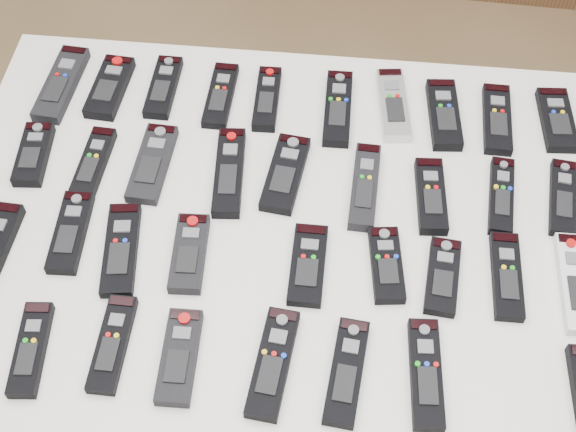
# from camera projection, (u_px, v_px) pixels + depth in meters

# --- Properties ---
(ground) EXTENTS (4.00, 4.00, 0.00)m
(ground) POSITION_uv_depth(u_px,v_px,m) (285.00, 380.00, 2.11)
(ground) COLOR brown
(ground) RESTS_ON ground
(table) EXTENTS (1.25, 0.88, 0.78)m
(table) POSITION_uv_depth(u_px,v_px,m) (288.00, 240.00, 1.49)
(table) COLOR white
(table) RESTS_ON ground
(remote_0) EXTENTS (0.07, 0.20, 0.02)m
(remote_0) POSITION_uv_depth(u_px,v_px,m) (61.00, 84.00, 1.63)
(remote_0) COLOR black
(remote_0) RESTS_ON table
(remote_1) EXTENTS (0.07, 0.17, 0.02)m
(remote_1) POSITION_uv_depth(u_px,v_px,m) (110.00, 87.00, 1.63)
(remote_1) COLOR black
(remote_1) RESTS_ON table
(remote_2) EXTENTS (0.05, 0.16, 0.02)m
(remote_2) POSITION_uv_depth(u_px,v_px,m) (163.00, 87.00, 1.63)
(remote_2) COLOR black
(remote_2) RESTS_ON table
(remote_3) EXTENTS (0.05, 0.17, 0.02)m
(remote_3) POSITION_uv_depth(u_px,v_px,m) (221.00, 95.00, 1.62)
(remote_3) COLOR black
(remote_3) RESTS_ON table
(remote_4) EXTENTS (0.05, 0.16, 0.02)m
(remote_4) POSITION_uv_depth(u_px,v_px,m) (267.00, 99.00, 1.61)
(remote_4) COLOR black
(remote_4) RESTS_ON table
(remote_5) EXTENTS (0.05, 0.19, 0.02)m
(remote_5) POSITION_uv_depth(u_px,v_px,m) (338.00, 108.00, 1.60)
(remote_5) COLOR black
(remote_5) RESTS_ON table
(remote_6) EXTENTS (0.08, 0.19, 0.02)m
(remote_6) POSITION_uv_depth(u_px,v_px,m) (393.00, 105.00, 1.60)
(remote_6) COLOR #B7B7BC
(remote_6) RESTS_ON table
(remote_7) EXTENTS (0.07, 0.18, 0.02)m
(remote_7) POSITION_uv_depth(u_px,v_px,m) (444.00, 114.00, 1.59)
(remote_7) COLOR black
(remote_7) RESTS_ON table
(remote_8) EXTENTS (0.06, 0.18, 0.02)m
(remote_8) POSITION_uv_depth(u_px,v_px,m) (497.00, 119.00, 1.58)
(remote_8) COLOR black
(remote_8) RESTS_ON table
(remote_9) EXTENTS (0.07, 0.16, 0.02)m
(remote_9) POSITION_uv_depth(u_px,v_px,m) (557.00, 120.00, 1.58)
(remote_9) COLOR black
(remote_9) RESTS_ON table
(remote_10) EXTENTS (0.07, 0.15, 0.02)m
(remote_10) POSITION_uv_depth(u_px,v_px,m) (34.00, 154.00, 1.53)
(remote_10) COLOR black
(remote_10) RESTS_ON table
(remote_11) EXTENTS (0.05, 0.17, 0.02)m
(remote_11) POSITION_uv_depth(u_px,v_px,m) (93.00, 164.00, 1.51)
(remote_11) COLOR black
(remote_11) RESTS_ON table
(remote_12) EXTENTS (0.07, 0.18, 0.02)m
(remote_12) POSITION_uv_depth(u_px,v_px,m) (152.00, 163.00, 1.51)
(remote_12) COLOR black
(remote_12) RESTS_ON table
(remote_13) EXTENTS (0.07, 0.20, 0.02)m
(remote_13) POSITION_uv_depth(u_px,v_px,m) (229.00, 172.00, 1.50)
(remote_13) COLOR black
(remote_13) RESTS_ON table
(remote_14) EXTENTS (0.08, 0.18, 0.02)m
(remote_14) POSITION_uv_depth(u_px,v_px,m) (285.00, 174.00, 1.50)
(remote_14) COLOR black
(remote_14) RESTS_ON table
(remote_15) EXTENTS (0.05, 0.19, 0.02)m
(remote_15) POSITION_uv_depth(u_px,v_px,m) (365.00, 187.00, 1.48)
(remote_15) COLOR black
(remote_15) RESTS_ON table
(remote_16) EXTENTS (0.06, 0.17, 0.02)m
(remote_16) POSITION_uv_depth(u_px,v_px,m) (431.00, 196.00, 1.47)
(remote_16) COLOR black
(remote_16) RESTS_ON table
(remote_17) EXTENTS (0.05, 0.17, 0.02)m
(remote_17) POSITION_uv_depth(u_px,v_px,m) (501.00, 196.00, 1.47)
(remote_17) COLOR black
(remote_17) RESTS_ON table
(remote_18) EXTENTS (0.06, 0.17, 0.02)m
(remote_18) POSITION_uv_depth(u_px,v_px,m) (563.00, 198.00, 1.47)
(remote_18) COLOR black
(remote_18) RESTS_ON table
(remote_20) EXTENTS (0.06, 0.17, 0.02)m
(remote_20) POSITION_uv_depth(u_px,v_px,m) (71.00, 232.00, 1.42)
(remote_20) COLOR black
(remote_20) RESTS_ON table
(remote_21) EXTENTS (0.08, 0.19, 0.02)m
(remote_21) POSITION_uv_depth(u_px,v_px,m) (121.00, 249.00, 1.40)
(remote_21) COLOR black
(remote_21) RESTS_ON table
(remote_22) EXTENTS (0.06, 0.16, 0.02)m
(remote_22) POSITION_uv_depth(u_px,v_px,m) (189.00, 253.00, 1.39)
(remote_22) COLOR black
(remote_22) RESTS_ON table
(remote_23) EXTENTS (0.06, 0.16, 0.02)m
(remote_23) POSITION_uv_depth(u_px,v_px,m) (308.00, 265.00, 1.38)
(remote_23) COLOR black
(remote_23) RESTS_ON table
(remote_24) EXTENTS (0.07, 0.15, 0.02)m
(remote_24) POSITION_uv_depth(u_px,v_px,m) (387.00, 265.00, 1.38)
(remote_24) COLOR black
(remote_24) RESTS_ON table
(remote_25) EXTENTS (0.07, 0.15, 0.02)m
(remote_25) POSITION_uv_depth(u_px,v_px,m) (443.00, 277.00, 1.37)
(remote_25) COLOR black
(remote_25) RESTS_ON table
(remote_26) EXTENTS (0.05, 0.17, 0.02)m
(remote_26) POSITION_uv_depth(u_px,v_px,m) (507.00, 276.00, 1.37)
(remote_26) COLOR black
(remote_26) RESTS_ON table
(remote_27) EXTENTS (0.05, 0.19, 0.02)m
(remote_27) POSITION_uv_depth(u_px,v_px,m) (574.00, 283.00, 1.36)
(remote_27) COLOR silver
(remote_27) RESTS_ON table
(remote_29) EXTENTS (0.06, 0.17, 0.02)m
(remote_29) POSITION_uv_depth(u_px,v_px,m) (31.00, 349.00, 1.29)
(remote_29) COLOR black
(remote_29) RESTS_ON table
(remote_30) EXTENTS (0.05, 0.17, 0.02)m
(remote_30) POSITION_uv_depth(u_px,v_px,m) (113.00, 344.00, 1.29)
(remote_30) COLOR black
(remote_30) RESTS_ON table
(remote_31) EXTENTS (0.06, 0.16, 0.02)m
(remote_31) POSITION_uv_depth(u_px,v_px,m) (179.00, 357.00, 1.28)
(remote_31) COLOR black
(remote_31) RESTS_ON table
(remote_32) EXTENTS (0.07, 0.19, 0.02)m
(remote_32) POSITION_uv_depth(u_px,v_px,m) (273.00, 363.00, 1.27)
(remote_32) COLOR black
(remote_32) RESTS_ON table
(remote_33) EXTENTS (0.07, 0.18, 0.02)m
(remote_33) POSITION_uv_depth(u_px,v_px,m) (347.00, 372.00, 1.27)
(remote_33) COLOR black
(remote_33) RESTS_ON table
(remote_34) EXTENTS (0.06, 0.19, 0.02)m
(remote_34) POSITION_uv_depth(u_px,v_px,m) (426.00, 374.00, 1.26)
(remote_34) COLOR black
(remote_34) RESTS_ON table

